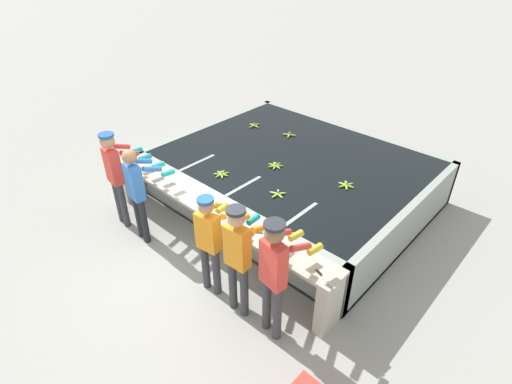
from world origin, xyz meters
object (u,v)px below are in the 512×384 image
worker_0 (116,171)px  knife_0 (322,276)px  banana_bunch_floating_2 (275,166)px  banana_bunch_ledge_2 (214,206)px  banana_bunch_floating_0 (254,126)px  worker_2 (210,237)px  banana_bunch_floating_5 (289,135)px  worker_4 (275,269)px  banana_bunch_floating_3 (346,185)px  banana_bunch_ledge_0 (253,230)px  banana_bunch_ledge_1 (232,211)px  worker_3 (239,251)px  worker_1 (138,188)px  banana_bunch_floating_4 (222,174)px  banana_bunch_floating_1 (278,194)px

worker_0 → knife_0: (3.77, 0.46, -0.16)m
banana_bunch_floating_2 → banana_bunch_ledge_2: 1.56m
banana_bunch_floating_0 → worker_2: bearing=-55.9°
worker_2 → banana_bunch_floating_5: worker_2 is taller
worker_4 → banana_bunch_floating_3: worker_4 is taller
banana_bunch_floating_3 → knife_0: size_ratio=0.82×
worker_4 → knife_0: bearing=50.5°
banana_bunch_floating_2 → banana_bunch_ledge_2: bearing=-85.4°
banana_bunch_floating_3 → banana_bunch_ledge_0: (-0.30, -1.88, 0.00)m
worker_0 → banana_bunch_ledge_2: bearing=17.9°
worker_0 → banana_bunch_ledge_2: size_ratio=6.12×
banana_bunch_floating_0 → banana_bunch_ledge_1: bearing=-53.0°
worker_3 → banana_bunch_ledge_1: (-0.80, 0.65, -0.13)m
worker_0 → banana_bunch_floating_0: worker_0 is taller
worker_0 → banana_bunch_ledge_1: 2.15m
banana_bunch_floating_0 → banana_bunch_ledge_0: (2.41, -2.61, 0.00)m
banana_bunch_floating_3 → banana_bunch_ledge_2: banana_bunch_ledge_2 is taller
worker_3 → worker_4: worker_4 is taller
worker_1 → banana_bunch_floating_3: bearing=46.8°
worker_4 → banana_bunch_floating_5: worker_4 is taller
banana_bunch_floating_2 → banana_bunch_ledge_0: size_ratio=1.04×
knife_0 → banana_bunch_ledge_0: bearing=176.8°
banana_bunch_ledge_0 → worker_0: bearing=-168.5°
worker_1 → banana_bunch_floating_5: 3.31m
worker_2 → banana_bunch_ledge_1: worker_2 is taller
banana_bunch_floating_2 → worker_1: bearing=-115.3°
banana_bunch_ledge_2 → worker_0: bearing=-162.1°
worker_1 → worker_3: (2.23, -0.01, 0.03)m
banana_bunch_floating_4 → banana_bunch_ledge_1: banana_bunch_ledge_1 is taller
worker_1 → worker_3: worker_3 is taller
banana_bunch_floating_3 → banana_bunch_ledge_2: (-1.13, -1.84, 0.00)m
worker_0 → banana_bunch_floating_4: 1.72m
worker_3 → banana_bunch_ledge_1: worker_3 is taller
banana_bunch_ledge_2 → knife_0: size_ratio=0.82×
banana_bunch_floating_1 → banana_bunch_floating_2: 0.90m
banana_bunch_floating_0 → banana_bunch_floating_4: (0.97, -1.86, -0.00)m
worker_4 → banana_bunch_ledge_0: size_ratio=6.48×
banana_bunch_floating_4 → banana_bunch_ledge_0: banana_bunch_ledge_0 is taller
worker_0 → banana_bunch_floating_5: size_ratio=6.49×
worker_2 → banana_bunch_floating_2: bearing=107.6°
banana_bunch_floating_0 → banana_bunch_floating_3: same height
worker_4 → banana_bunch_floating_1: size_ratio=6.29×
banana_bunch_floating_2 → banana_bunch_floating_3: (1.26, 0.28, 0.00)m
worker_0 → banana_bunch_ledge_0: size_ratio=6.36×
worker_2 → worker_1: bearing=-179.7°
worker_0 → worker_1: worker_0 is taller
banana_bunch_floating_1 → worker_3: bearing=-67.5°
knife_0 → banana_bunch_ledge_1: bearing=174.0°
worker_4 → knife_0: 0.60m
worker_2 → banana_bunch_floating_5: (-1.29, 3.28, -0.05)m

